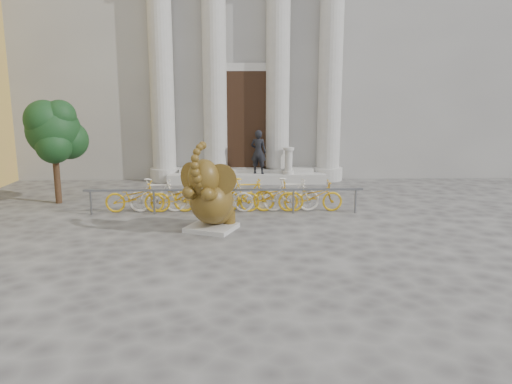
{
  "coord_description": "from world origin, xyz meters",
  "views": [
    {
      "loc": [
        -0.13,
        -9.59,
        3.52
      ],
      "look_at": [
        0.17,
        2.14,
        1.1
      ],
      "focal_mm": 35.0,
      "sensor_mm": 36.0,
      "label": 1
    }
  ],
  "objects_px": {
    "bike_rack": "(224,195)",
    "pedestrian": "(258,152)",
    "tree": "(54,132)",
    "elephant_statue": "(210,198)"
  },
  "relations": [
    {
      "from": "elephant_statue",
      "to": "bike_rack",
      "type": "distance_m",
      "value": 2.01
    },
    {
      "from": "bike_rack",
      "to": "pedestrian",
      "type": "xyz_separation_m",
      "value": [
        1.14,
        4.57,
        0.69
      ]
    },
    {
      "from": "elephant_statue",
      "to": "tree",
      "type": "height_order",
      "value": "tree"
    },
    {
      "from": "tree",
      "to": "pedestrian",
      "type": "distance_m",
      "value": 7.26
    },
    {
      "from": "tree",
      "to": "pedestrian",
      "type": "xyz_separation_m",
      "value": [
        6.37,
        3.31,
        -1.05
      ]
    },
    {
      "from": "tree",
      "to": "pedestrian",
      "type": "bearing_deg",
      "value": 27.45
    },
    {
      "from": "bike_rack",
      "to": "tree",
      "type": "relative_size",
      "value": 2.49
    },
    {
      "from": "bike_rack",
      "to": "pedestrian",
      "type": "height_order",
      "value": "pedestrian"
    },
    {
      "from": "pedestrian",
      "to": "bike_rack",
      "type": "bearing_deg",
      "value": 93.32
    },
    {
      "from": "bike_rack",
      "to": "tree",
      "type": "height_order",
      "value": "tree"
    }
  ]
}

